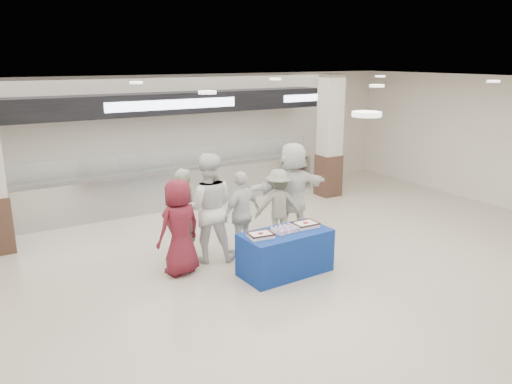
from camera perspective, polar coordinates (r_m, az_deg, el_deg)
ground at (r=8.26m, az=4.61°, el=-10.84°), size 14.00×14.00×0.00m
serving_line at (r=12.47m, az=-9.73°, el=3.57°), size 8.70×0.85×2.80m
column_right at (r=13.36m, az=8.41°, el=6.02°), size 0.55×0.55×3.20m
display_table at (r=8.63m, az=3.37°, el=-6.92°), size 1.59×0.85×0.75m
sheet_cake_left at (r=8.23m, az=0.53°, el=-4.90°), size 0.43×0.35×0.09m
sheet_cake_right at (r=8.77m, az=5.69°, el=-3.68°), size 0.42×0.33×0.09m
cupcake_tray at (r=8.51m, az=3.35°, el=-4.28°), size 0.46×0.36×0.07m
civilian_maroon at (r=8.55m, az=-8.74°, el=-3.99°), size 0.92×0.72×1.67m
soldier_a at (r=9.27m, az=-8.39°, el=-2.41°), size 0.68×0.52×1.68m
chef_tall at (r=9.01m, az=-5.52°, el=-1.81°), size 1.18×1.07×1.99m
chef_short at (r=9.27m, az=-1.64°, el=-2.48°), size 1.02×0.69×1.61m
soldier_b at (r=10.02m, az=2.57°, el=-1.52°), size 1.09×0.86×1.48m
civilian_white at (r=10.24m, az=4.18°, el=0.24°), size 1.84×0.62×1.97m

